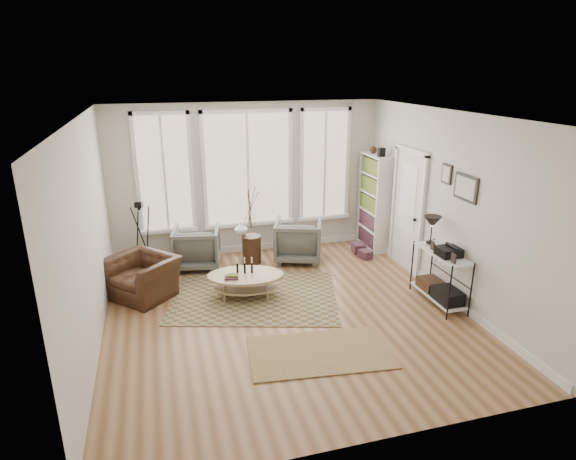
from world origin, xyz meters
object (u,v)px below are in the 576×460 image
object	(u,v)px
coffee_table	(245,279)
low_shelf	(440,272)
bookcase	(374,202)
side_table	(251,227)
armchair_right	(298,240)
armchair_left	(197,247)
accent_chair	(142,277)

from	to	relation	value
coffee_table	low_shelf	bearing A→B (deg)	-19.39
bookcase	low_shelf	xyz separation A→B (m)	(-0.06, -2.52, -0.44)
coffee_table	side_table	world-z (taller)	side_table
armchair_right	side_table	distance (m)	0.94
low_shelf	armchair_left	size ratio (longest dim) A/B	1.55
low_shelf	bookcase	bearing A→B (deg)	88.72
armchair_right	side_table	bearing A→B (deg)	13.43
armchair_right	side_table	size ratio (longest dim) A/B	0.59
side_table	accent_chair	world-z (taller)	side_table
bookcase	side_table	xyz separation A→B (m)	(-2.53, -0.15, -0.24)
bookcase	low_shelf	distance (m)	2.56
bookcase	coffee_table	size ratio (longest dim) A/B	1.55
coffee_table	accent_chair	size ratio (longest dim) A/B	1.32
side_table	accent_chair	distance (m)	2.19
low_shelf	accent_chair	world-z (taller)	low_shelf
coffee_table	armchair_left	xyz separation A→B (m)	(-0.62, 1.44, 0.08)
armchair_left	armchair_right	xyz separation A→B (m)	(1.88, -0.18, 0.02)
bookcase	low_shelf	world-z (taller)	bookcase
bookcase	armchair_right	distance (m)	1.76
armchair_left	accent_chair	bearing A→B (deg)	55.81
armchair_right	accent_chair	size ratio (longest dim) A/B	0.87
bookcase	armchair_right	size ratio (longest dim) A/B	2.35
bookcase	side_table	world-z (taller)	bookcase
bookcase	accent_chair	world-z (taller)	bookcase
armchair_left	armchair_right	world-z (taller)	armchair_right
bookcase	accent_chair	size ratio (longest dim) A/B	2.06
low_shelf	armchair_left	distance (m)	4.25
armchair_right	side_table	world-z (taller)	side_table
side_table	low_shelf	bearing A→B (deg)	-43.83
bookcase	accent_chair	bearing A→B (deg)	-167.03
armchair_left	armchair_right	bearing A→B (deg)	-174.70
bookcase	side_table	bearing A→B (deg)	-176.66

